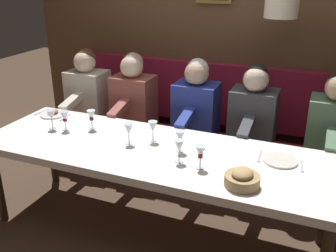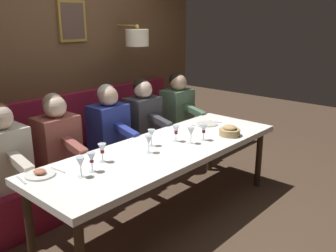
# 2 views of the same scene
# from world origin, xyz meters

# --- Properties ---
(ground_plane) EXTENTS (12.00, 12.00, 0.00)m
(ground_plane) POSITION_xyz_m (0.00, 0.00, 0.00)
(ground_plane) COLOR #4C3828
(dining_table) EXTENTS (0.90, 2.71, 0.74)m
(dining_table) POSITION_xyz_m (0.00, 0.00, 0.68)
(dining_table) COLOR white
(dining_table) RESTS_ON ground_plane
(banquette_bench) EXTENTS (0.52, 2.91, 0.45)m
(banquette_bench) POSITION_xyz_m (0.89, 0.00, 0.23)
(banquette_bench) COLOR maroon
(banquette_bench) RESTS_ON ground_plane
(back_wall_panel) EXTENTS (0.59, 4.11, 2.90)m
(back_wall_panel) POSITION_xyz_m (1.46, -0.01, 1.36)
(back_wall_panel) COLOR brown
(back_wall_panel) RESTS_ON ground_plane
(diner_nearest) EXTENTS (0.60, 0.40, 0.79)m
(diner_nearest) POSITION_xyz_m (0.88, -1.22, 0.82)
(diner_nearest) COLOR #567A5B
(diner_nearest) RESTS_ON banquette_bench
(diner_near) EXTENTS (0.60, 0.40, 0.79)m
(diner_near) POSITION_xyz_m (0.88, -0.57, 0.82)
(diner_near) COLOR #3D3D42
(diner_near) RESTS_ON banquette_bench
(diner_middle) EXTENTS (0.60, 0.40, 0.79)m
(diner_middle) POSITION_xyz_m (0.88, -0.04, 0.82)
(diner_middle) COLOR #283893
(diner_middle) RESTS_ON banquette_bench
(diner_far) EXTENTS (0.60, 0.40, 0.79)m
(diner_far) POSITION_xyz_m (0.88, 0.62, 0.82)
(diner_far) COLOR #934C42
(diner_far) RESTS_ON banquette_bench
(diner_farthest) EXTENTS (0.60, 0.40, 0.79)m
(diner_farthest) POSITION_xyz_m (0.88, 1.15, 0.82)
(diner_farthest) COLOR beige
(diner_farthest) RESTS_ON banquette_bench
(place_setting_0) EXTENTS (0.24, 0.32, 0.01)m
(place_setting_0) POSITION_xyz_m (0.15, -0.90, 0.75)
(place_setting_0) COLOR silver
(place_setting_0) RESTS_ON dining_table
(place_setting_1) EXTENTS (0.24, 0.33, 0.05)m
(place_setting_1) POSITION_xyz_m (0.30, 1.14, 0.75)
(place_setting_1) COLOR white
(place_setting_1) RESTS_ON dining_table
(wine_glass_0) EXTENTS (0.07, 0.07, 0.16)m
(wine_glass_0) POSITION_xyz_m (0.05, 0.82, 0.86)
(wine_glass_0) COLOR silver
(wine_glass_0) RESTS_ON dining_table
(wine_glass_1) EXTENTS (0.07, 0.07, 0.16)m
(wine_glass_1) POSITION_xyz_m (0.12, 0.06, 0.86)
(wine_glass_1) COLOR silver
(wine_glass_1) RESTS_ON dining_table
(wine_glass_2) EXTENTS (0.07, 0.07, 0.16)m
(wine_glass_2) POSITION_xyz_m (0.03, -0.20, 0.86)
(wine_glass_2) COLOR silver
(wine_glass_2) RESTS_ON dining_table
(wine_glass_3) EXTENTS (0.07, 0.07, 0.16)m
(wine_glass_3) POSITION_xyz_m (0.15, 0.63, 0.86)
(wine_glass_3) COLOR silver
(wine_glass_3) RESTS_ON dining_table
(wine_glass_4) EXTENTS (0.07, 0.07, 0.16)m
(wine_glass_4) POSITION_xyz_m (-0.15, -0.41, 0.86)
(wine_glass_4) COLOR silver
(wine_glass_4) RESTS_ON dining_table
(wine_glass_5) EXTENTS (0.07, 0.07, 0.16)m
(wine_glass_5) POSITION_xyz_m (0.01, 0.21, 0.86)
(wine_glass_5) COLOR silver
(wine_glass_5) RESTS_ON dining_table
(wine_glass_6) EXTENTS (0.07, 0.07, 0.16)m
(wine_glass_6) POSITION_xyz_m (0.03, 0.94, 0.86)
(wine_glass_6) COLOR silver
(wine_glass_6) RESTS_ON dining_table
(wine_glass_7) EXTENTS (0.07, 0.07, 0.16)m
(wine_glass_7) POSITION_xyz_m (-0.12, -0.25, 0.86)
(wine_glass_7) COLOR silver
(wine_glass_7) RESTS_ON dining_table
(bread_bowl) EXTENTS (0.22, 0.22, 0.12)m
(bread_bowl) POSITION_xyz_m (-0.26, -0.72, 0.79)
(bread_bowl) COLOR tan
(bread_bowl) RESTS_ON dining_table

